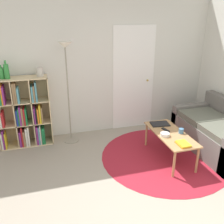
{
  "coord_description": "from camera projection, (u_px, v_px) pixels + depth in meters",
  "views": [
    {
      "loc": [
        -1.17,
        -1.92,
        2.24
      ],
      "look_at": [
        -0.18,
        1.43,
        0.85
      ],
      "focal_mm": 40.0,
      "sensor_mm": 36.0,
      "label": 1
    }
  ],
  "objects": [
    {
      "name": "rug",
      "position": [
        164.0,
        156.0,
        4.17
      ],
      "size": [
        2.08,
        2.08,
        0.01
      ],
      "color": "maroon",
      "rests_on": "ground_plane"
    },
    {
      "name": "book_stack_on_table",
      "position": [
        183.0,
        144.0,
        3.62
      ],
      "size": [
        0.16,
        0.21,
        0.03
      ],
      "color": "orange",
      "rests_on": "coffee_table"
    },
    {
      "name": "laptop",
      "position": [
        160.0,
        124.0,
        4.3
      ],
      "size": [
        0.33,
        0.25,
        0.02
      ],
      "color": "black",
      "rests_on": "coffee_table"
    },
    {
      "name": "bottle_middle",
      "position": [
        1.0,
        73.0,
        4.03
      ],
      "size": [
        0.07,
        0.07,
        0.23
      ],
      "color": "#2D8438",
      "rests_on": "bookshelf"
    },
    {
      "name": "remote",
      "position": [
        166.0,
        130.0,
        4.08
      ],
      "size": [
        0.08,
        0.17,
        0.02
      ],
      "color": "black",
      "rests_on": "coffee_table"
    },
    {
      "name": "bookshelf",
      "position": [
        23.0,
        114.0,
        4.38
      ],
      "size": [
        0.91,
        0.34,
        1.24
      ],
      "color": "beige",
      "rests_on": "ground_plane"
    },
    {
      "name": "bottle_right",
      "position": [
        6.0,
        71.0,
        4.03
      ],
      "size": [
        0.08,
        0.08,
        0.3
      ],
      "color": "#2D8438",
      "rests_on": "bookshelf"
    },
    {
      "name": "cup",
      "position": [
        181.0,
        131.0,
        3.97
      ],
      "size": [
        0.08,
        0.08,
        0.08
      ],
      "color": "teal",
      "rests_on": "coffee_table"
    },
    {
      "name": "couch",
      "position": [
        219.0,
        133.0,
        4.33
      ],
      "size": [
        0.88,
        1.58,
        0.82
      ],
      "color": "#66605B",
      "rests_on": "ground_plane"
    },
    {
      "name": "floor_lamp",
      "position": [
        66.0,
        67.0,
        4.2
      ],
      "size": [
        0.29,
        0.29,
        1.81
      ],
      "color": "gray",
      "rests_on": "ground_plane"
    },
    {
      "name": "coffee_table",
      "position": [
        170.0,
        136.0,
        4.0
      ],
      "size": [
        0.46,
        1.07,
        0.45
      ],
      "color": "#AD7F51",
      "rests_on": "ground_plane"
    },
    {
      "name": "bowl",
      "position": [
        165.0,
        134.0,
        3.89
      ],
      "size": [
        0.15,
        0.15,
        0.05
      ],
      "color": "silver",
      "rests_on": "coffee_table"
    },
    {
      "name": "vase_on_shelf",
      "position": [
        40.0,
        72.0,
        4.2
      ],
      "size": [
        0.12,
        0.12,
        0.16
      ],
      "color": "#B7B2A8",
      "rests_on": "bookshelf"
    },
    {
      "name": "ground_plane",
      "position": [
        163.0,
        224.0,
        2.84
      ],
      "size": [
        14.0,
        14.0,
        0.0
      ],
      "primitive_type": "plane",
      "color": "gray"
    },
    {
      "name": "wall_back",
      "position": [
        105.0,
        67.0,
        4.72
      ],
      "size": [
        7.23,
        0.11,
        2.6
      ],
      "color": "silver",
      "rests_on": "ground_plane"
    }
  ]
}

